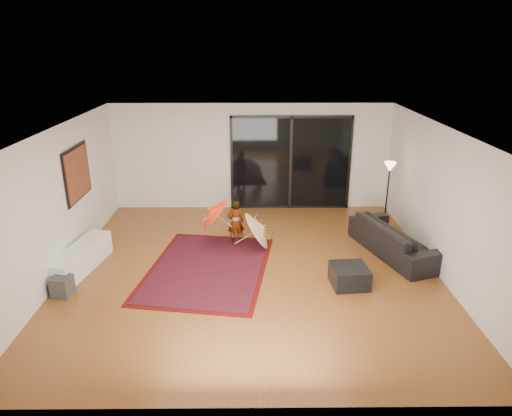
{
  "coord_description": "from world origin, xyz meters",
  "views": [
    {
      "loc": [
        0.02,
        -7.79,
        4.15
      ],
      "look_at": [
        0.09,
        0.45,
        1.1
      ],
      "focal_mm": 32.0,
      "sensor_mm": 36.0,
      "label": 1
    }
  ],
  "objects_px": {
    "ottoman": "(349,276)",
    "child": "(236,222)",
    "media_console": "(81,259)",
    "sofa": "(396,239)"
  },
  "relations": [
    {
      "from": "sofa",
      "to": "ottoman",
      "type": "bearing_deg",
      "value": 118.57
    },
    {
      "from": "media_console",
      "to": "child",
      "type": "xyz_separation_m",
      "value": [
        2.92,
        1.17,
        0.26
      ]
    },
    {
      "from": "ottoman",
      "to": "child",
      "type": "bearing_deg",
      "value": 139.42
    },
    {
      "from": "child",
      "to": "ottoman",
      "type": "bearing_deg",
      "value": 128.88
    },
    {
      "from": "media_console",
      "to": "ottoman",
      "type": "xyz_separation_m",
      "value": [
        5.01,
        -0.62,
        -0.06
      ]
    },
    {
      "from": "media_console",
      "to": "sofa",
      "type": "xyz_separation_m",
      "value": [
        6.2,
        0.66,
        0.1
      ]
    },
    {
      "from": "media_console",
      "to": "sofa",
      "type": "relative_size",
      "value": 0.74
    },
    {
      "from": "media_console",
      "to": "sofa",
      "type": "bearing_deg",
      "value": 16.29
    },
    {
      "from": "ottoman",
      "to": "child",
      "type": "relative_size",
      "value": 0.64
    },
    {
      "from": "ottoman",
      "to": "child",
      "type": "distance_m",
      "value": 2.77
    }
  ]
}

